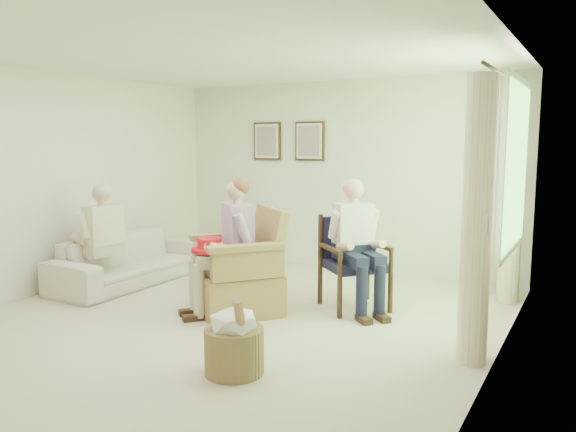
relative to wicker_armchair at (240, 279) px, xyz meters
The scene contains 18 objects.
floor 0.55m from the wicker_armchair, 77.36° to the right, with size 5.50×5.50×0.00m, color beige.
back_wall 2.52m from the wicker_armchair, 87.71° to the left, with size 5.00×0.04×2.60m, color silver.
left_wall 2.62m from the wicker_armchair, behind, with size 0.04×5.50×2.60m, color silver.
right_wall 2.79m from the wicker_armchair, ahead, with size 0.04×5.50×2.60m, color silver.
ceiling 2.29m from the wicker_armchair, 77.36° to the right, with size 5.00×5.50×0.02m, color white.
window 2.95m from the wicker_armchair, 17.03° to the left, with size 0.13×2.50×1.63m.
curtain_left 2.56m from the wicker_armchair, ahead, with size 0.34×0.34×2.30m, color beige.
curtain_right 3.10m from the wicker_armchair, 36.04° to the left, with size 0.34×0.34×2.30m, color beige.
framed_print_left 2.90m from the wicker_armchair, 114.72° to the left, with size 0.45×0.05×0.55m.
framed_print_right 2.73m from the wicker_armchair, 98.83° to the left, with size 0.45×0.05×0.55m.
wicker_armchair is the anchor object (origin of this frame).
wood_armchair 1.29m from the wicker_armchair, 36.55° to the left, with size 0.63×0.59×0.97m.
sofa 1.88m from the wicker_armchair, behind, with size 0.81×2.06×0.60m, color silver.
person_wicker 0.49m from the wicker_armchair, 90.00° to the right, with size 0.40×0.62×1.38m.
person_dark 1.27m from the wicker_armchair, 30.30° to the left, with size 0.40×0.63×1.36m.
person_sofa 1.90m from the wicker_armchair, behind, with size 0.42×0.62×1.26m.
red_hat 0.50m from the wicker_armchair, 119.39° to the right, with size 0.37×0.37×0.14m.
hatbox 1.62m from the wicker_armchair, 57.25° to the right, with size 0.48×0.48×0.68m.
Camera 1 is at (3.18, -4.36, 1.79)m, focal length 35.00 mm.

